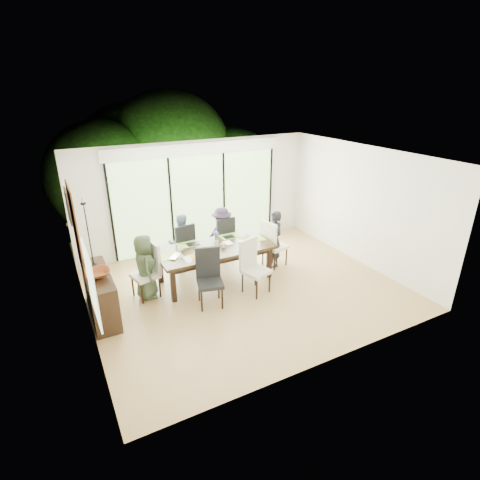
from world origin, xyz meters
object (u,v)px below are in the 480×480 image
chair_right_end (275,243)px  person_far_right (222,234)px  chair_far_right (222,238)px  bowl (97,273)px  chair_near_left (210,279)px  person_far_left (181,242)px  chair_far_left (181,246)px  cup_b (223,245)px  person_right_end (274,239)px  laptop (178,257)px  chair_near_right (256,268)px  cup_c (246,237)px  cup_a (180,249)px  vase (216,243)px  table_top (215,249)px  sideboard (100,295)px  chair_left_end (145,271)px  person_left_end (145,267)px

chair_right_end → person_far_right: person_far_right is taller
chair_far_right → bowl: bearing=19.8°
chair_near_left → person_far_left: bearing=103.0°
chair_right_end → bowl: (-3.88, -0.35, 0.34)m
person_far_right → chair_far_left: bearing=6.9°
chair_right_end → cup_b: (-1.35, -0.10, 0.25)m
chair_near_left → person_right_end: size_ratio=0.85×
chair_right_end → laptop: size_ratio=3.33×
chair_near_right → cup_c: 1.05m
chair_near_right → person_far_left: bearing=101.5°
person_far_left → cup_c: (1.25, -0.73, 0.16)m
cup_a → chair_far_left: bearing=70.3°
chair_right_end → person_right_end: bearing=76.8°
vase → chair_right_end: bearing=-2.0°
table_top → person_far_left: person_far_left is taller
chair_right_end → cup_b: 1.38m
chair_near_right → vase: 1.06m
person_far_left → vase: size_ratio=10.75×
chair_far_left → bowl: 2.30m
chair_right_end → vase: 1.47m
chair_near_right → sideboard: 2.95m
laptop → table_top: bearing=-39.6°
sideboard → vase: bearing=7.0°
person_far_right → cup_a: (-1.25, -0.68, 0.16)m
vase → laptop: 0.91m
laptop → sideboard: sideboard is taller
chair_right_end → chair_far_left: size_ratio=1.00×
person_far_left → cup_b: bearing=122.1°
person_right_end → chair_near_left: bearing=-62.3°
cup_a → bowl: 1.76m
chair_far_left → person_far_right: 1.00m
chair_near_left → cup_c: chair_near_left is taller
sideboard → cup_a: bearing=13.4°
laptop → cup_a: 0.29m
chair_left_end → chair_far_left: (1.05, 0.85, 0.00)m
person_right_end → person_far_left: same height
vase → cup_c: vase is taller
chair_right_end → laptop: chair_right_end is taller
laptop → vase: bearing=-36.9°
chair_left_end → chair_near_right: bearing=53.9°
chair_left_end → chair_near_right: 2.18m
chair_far_left → cup_b: chair_far_left is taller
table_top → vase: bearing=45.0°
table_top → person_right_end: 1.48m
chair_left_end → table_top: bearing=77.4°
laptop → chair_far_left: bearing=20.8°
person_left_end → laptop: size_ratio=3.91×
person_right_end → laptop: 2.34m
sideboard → cup_b: bearing=3.4°
chair_left_end → cup_a: chair_left_end is taller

